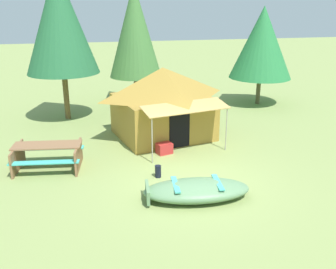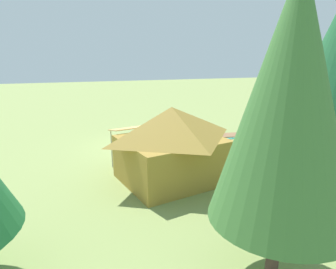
# 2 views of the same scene
# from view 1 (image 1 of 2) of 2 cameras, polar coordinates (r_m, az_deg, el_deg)

# --- Properties ---
(ground_plane) EXTENTS (80.00, 80.00, 0.00)m
(ground_plane) POSITION_cam_1_polar(r_m,az_deg,el_deg) (10.96, 3.61, -6.93)
(ground_plane) COLOR #849552
(beached_rowboat) EXTENTS (2.85, 1.48, 0.47)m
(beached_rowboat) POSITION_cam_1_polar(r_m,az_deg,el_deg) (9.96, 4.20, -8.20)
(beached_rowboat) COLOR #60875D
(beached_rowboat) RESTS_ON ground_plane
(canvas_cabin_tent) EXTENTS (4.02, 4.37, 2.58)m
(canvas_cabin_tent) POSITION_cam_1_polar(r_m,az_deg,el_deg) (14.14, -0.76, 4.94)
(canvas_cabin_tent) COLOR olive
(canvas_cabin_tent) RESTS_ON ground_plane
(picnic_table) EXTENTS (2.16, 1.65, 0.78)m
(picnic_table) POSITION_cam_1_polar(r_m,az_deg,el_deg) (12.11, -17.39, -2.70)
(picnic_table) COLOR #875F3F
(picnic_table) RESTS_ON ground_plane
(cooler_box) EXTENTS (0.57, 0.48, 0.36)m
(cooler_box) POSITION_cam_1_polar(r_m,az_deg,el_deg) (12.80, -0.55, -2.06)
(cooler_box) COLOR #B1292A
(cooler_box) RESTS_ON ground_plane
(fuel_can) EXTENTS (0.24, 0.24, 0.36)m
(fuel_can) POSITION_cam_1_polar(r_m,az_deg,el_deg) (11.12, -1.49, -5.49)
(fuel_can) COLOR black
(fuel_can) RESTS_ON ground_plane
(pine_tree_back_left) EXTENTS (2.50, 2.50, 5.69)m
(pine_tree_back_left) POSITION_cam_1_polar(r_m,az_deg,el_deg) (18.76, -4.95, 15.11)
(pine_tree_back_left) COLOR brown
(pine_tree_back_left) RESTS_ON ground_plane
(pine_tree_back_right) EXTENTS (2.97, 2.97, 6.16)m
(pine_tree_back_right) POSITION_cam_1_polar(r_m,az_deg,el_deg) (16.61, -15.78, 15.88)
(pine_tree_back_right) COLOR brown
(pine_tree_back_right) RESTS_ON ground_plane
(pine_tree_far_center) EXTENTS (2.95, 2.95, 4.64)m
(pine_tree_far_center) POSITION_cam_1_polar(r_m,az_deg,el_deg) (19.15, 13.76, 13.10)
(pine_tree_far_center) COLOR brown
(pine_tree_far_center) RESTS_ON ground_plane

